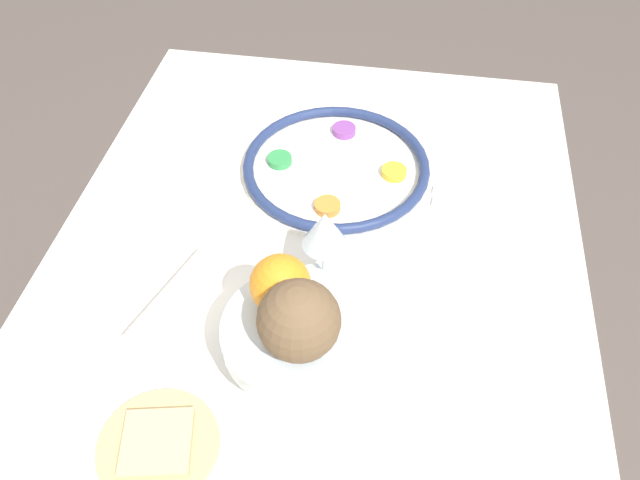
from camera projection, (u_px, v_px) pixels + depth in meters
The scene contains 11 objects.
ground_plane at pixel (314, 463), 1.61m from camera, with size 8.00×8.00×0.00m, color #564C47.
dining_table at pixel (313, 390), 1.32m from camera, with size 1.26×0.91×0.78m.
seder_plate at pixel (336, 167), 1.19m from camera, with size 0.36×0.36×0.03m.
wine_glass at pixel (324, 232), 0.95m from camera, with size 0.07×0.07×0.15m.
fruit_stand at pixel (298, 335), 0.86m from camera, with size 0.21×0.21×0.10m.
orange_fruit at pixel (280, 284), 0.84m from camera, with size 0.08×0.08×0.08m.
coconut at pixel (299, 320), 0.79m from camera, with size 0.11×0.11×0.11m.
bread_plate at pixel (158, 445), 0.83m from camera, with size 0.16×0.16×0.02m.
napkin_roll at pixel (176, 299), 0.97m from camera, with size 0.20×0.11×0.05m.
fork_left at pixel (483, 199), 1.15m from camera, with size 0.04×0.19×0.01m.
fork_right at pixel (483, 211), 1.13m from camera, with size 0.04×0.19×0.01m.
Camera 1 is at (0.64, 0.12, 1.59)m, focal length 35.00 mm.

